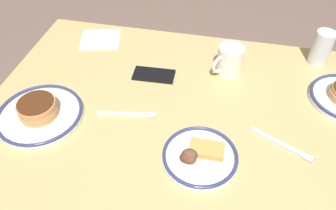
# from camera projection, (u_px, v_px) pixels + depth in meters

# --- Properties ---
(dining_table) EXTENTS (1.30, 0.91, 0.73)m
(dining_table) POSITION_uv_depth(u_px,v_px,m) (188.00, 139.00, 1.10)
(dining_table) COLOR tan
(dining_table) RESTS_ON ground_plane
(plate_center_pancakes) EXTENTS (0.21, 0.21, 0.05)m
(plate_center_pancakes) POSITION_uv_depth(u_px,v_px,m) (200.00, 156.00, 0.90)
(plate_center_pancakes) COLOR white
(plate_center_pancakes) RESTS_ON dining_table
(plate_far_companion) EXTENTS (0.26, 0.26, 0.06)m
(plate_far_companion) POSITION_uv_depth(u_px,v_px,m) (39.00, 113.00, 1.01)
(plate_far_companion) COLOR silver
(plate_far_companion) RESTS_ON dining_table
(coffee_mug) EXTENTS (0.10, 0.10, 0.10)m
(coffee_mug) POSITION_uv_depth(u_px,v_px,m) (229.00, 60.00, 1.14)
(coffee_mug) COLOR white
(coffee_mug) RESTS_ON dining_table
(drinking_glass) EXTENTS (0.07, 0.07, 0.12)m
(drinking_glass) POSITION_uv_depth(u_px,v_px,m) (321.00, 49.00, 1.18)
(drinking_glass) COLOR silver
(drinking_glass) RESTS_ON dining_table
(cell_phone) EXTENTS (0.15, 0.08, 0.01)m
(cell_phone) POSITION_uv_depth(u_px,v_px,m) (154.00, 75.00, 1.16)
(cell_phone) COLOR black
(cell_phone) RESTS_ON dining_table
(paper_napkin) EXTENTS (0.18, 0.17, 0.00)m
(paper_napkin) POSITION_uv_depth(u_px,v_px,m) (100.00, 39.00, 1.32)
(paper_napkin) COLOR white
(paper_napkin) RESTS_ON dining_table
(fork_near) EXTENTS (0.18, 0.10, 0.01)m
(fork_near) POSITION_uv_depth(u_px,v_px,m) (282.00, 144.00, 0.94)
(fork_near) COLOR silver
(fork_near) RESTS_ON dining_table
(tea_spoon) EXTENTS (0.18, 0.04, 0.01)m
(tea_spoon) POSITION_uv_depth(u_px,v_px,m) (135.00, 114.00, 1.03)
(tea_spoon) COLOR silver
(tea_spoon) RESTS_ON dining_table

